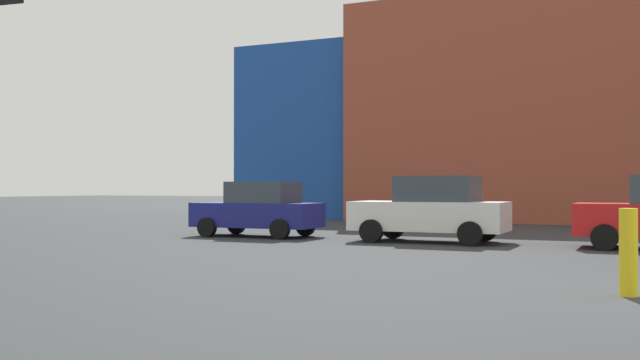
% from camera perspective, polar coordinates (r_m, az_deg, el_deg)
% --- Properties ---
extents(building_backdrop, '(34.99, 11.71, 11.76)m').
position_cam_1_polar(building_backdrop, '(35.99, 22.71, 4.63)').
color(building_backdrop, '#9E4733').
rests_on(building_backdrop, ground_plane).
extents(parked_car_0, '(3.82, 1.88, 1.65)m').
position_cam_1_polar(parked_car_0, '(21.84, -4.87, -2.32)').
color(parked_car_0, navy).
rests_on(parked_car_0, ground_plane).
extents(parked_car_1, '(4.12, 2.02, 1.79)m').
position_cam_1_polar(parked_car_1, '(19.76, 8.77, -2.30)').
color(parked_car_1, white).
rests_on(parked_car_1, ground_plane).
extents(bollard_yellow_0, '(0.24, 0.24, 1.19)m').
position_cam_1_polar(bollard_yellow_0, '(10.68, 23.16, -5.26)').
color(bollard_yellow_0, yellow).
rests_on(bollard_yellow_0, ground_plane).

